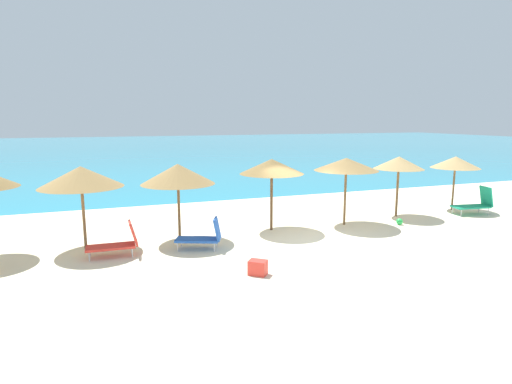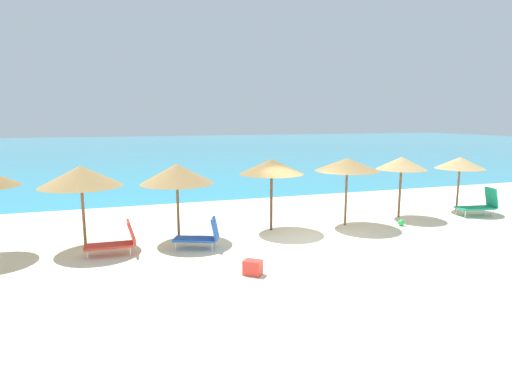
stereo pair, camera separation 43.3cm
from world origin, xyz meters
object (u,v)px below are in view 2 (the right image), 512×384
object	(u,v)px
beach_umbrella_2	(177,174)
beach_umbrella_5	(402,163)
beach_umbrella_3	(271,167)
beach_umbrella_4	(347,165)
beach_ball	(401,223)
lounge_chair_2	(201,236)
beach_umbrella_1	(81,176)
lounge_chair_1	(116,241)
cooler_box	(253,268)
lounge_chair_0	(480,205)
beach_umbrella_6	(460,163)

from	to	relation	value
beach_umbrella_2	beach_umbrella_5	world-z (taller)	beach_umbrella_2
beach_umbrella_5	beach_umbrella_3	bearing A→B (deg)	-177.60
beach_umbrella_4	beach_ball	bearing A→B (deg)	-21.16
beach_umbrella_4	lounge_chair_2	bearing A→B (deg)	-168.55
beach_umbrella_1	beach_umbrella_2	size ratio (longest dim) A/B	1.01
beach_umbrella_4	beach_ball	size ratio (longest dim) A/B	10.31
beach_umbrella_1	beach_umbrella_5	xyz separation A→B (m)	(12.10, 0.36, -0.04)
beach_umbrella_5	lounge_chair_1	size ratio (longest dim) A/B	1.68
beach_umbrella_3	cooler_box	world-z (taller)	beach_umbrella_3
beach_ball	cooler_box	distance (m)	7.62
beach_umbrella_3	beach_umbrella_4	size ratio (longest dim) A/B	1.01
beach_umbrella_5	cooler_box	xyz separation A→B (m)	(-7.80, -4.32, -2.05)
lounge_chair_2	lounge_chair_0	bearing A→B (deg)	-64.06
lounge_chair_0	cooler_box	size ratio (longest dim) A/B	3.64
beach_umbrella_2	beach_umbrella_1	bearing A→B (deg)	177.83
beach_umbrella_5	beach_umbrella_6	size ratio (longest dim) A/B	1.05
cooler_box	lounge_chair_0	bearing A→B (deg)	17.17
beach_umbrella_1	beach_umbrella_6	world-z (taller)	beach_umbrella_1
beach_umbrella_1	lounge_chair_0	xyz separation A→B (m)	(15.53, -0.50, -1.82)
beach_umbrella_1	beach_ball	xyz separation A→B (m)	(11.29, -0.89, -2.16)
beach_umbrella_1	beach_umbrella_5	bearing A→B (deg)	1.70
lounge_chair_2	cooler_box	xyz separation A→B (m)	(0.83, -2.66, -0.21)
beach_umbrella_3	lounge_chair_1	distance (m)	5.89
beach_umbrella_2	cooler_box	bearing A→B (deg)	-70.46
beach_umbrella_4	beach_umbrella_3	bearing A→B (deg)	175.30
beach_umbrella_1	beach_umbrella_5	size ratio (longest dim) A/B	1.04
lounge_chair_0	beach_ball	world-z (taller)	lounge_chair_0
lounge_chair_1	lounge_chair_2	xyz separation A→B (m)	(2.55, -0.21, -0.01)
beach_umbrella_3	lounge_chair_2	xyz separation A→B (m)	(-2.88, -1.42, -1.93)
lounge_chair_0	beach_umbrella_5	bearing A→B (deg)	84.84
cooler_box	beach_umbrella_2	bearing A→B (deg)	109.54
beach_umbrella_4	lounge_chair_1	size ratio (longest dim) A/B	1.72
beach_umbrella_6	lounge_chair_1	xyz separation A→B (m)	(-14.33, -1.61, -1.72)
lounge_chair_1	beach_ball	xyz separation A→B (m)	(10.36, 0.20, -0.29)
beach_umbrella_3	lounge_chair_2	bearing A→B (deg)	-153.72
beach_umbrella_1	lounge_chair_1	xyz separation A→B (m)	(0.93, -1.10, -1.87)
beach_umbrella_2	lounge_chair_0	distance (m)	12.72
beach_umbrella_6	beach_ball	xyz separation A→B (m)	(-3.97, -1.40, -2.01)
beach_umbrella_1	lounge_chair_0	bearing A→B (deg)	-1.83
beach_ball	cooler_box	size ratio (longest dim) A/B	0.54
beach_umbrella_1	cooler_box	distance (m)	6.22
beach_ball	lounge_chair_2	bearing A→B (deg)	-177.00
cooler_box	lounge_chair_1	bearing A→B (deg)	139.73
lounge_chair_2	lounge_chair_1	bearing A→B (deg)	107.51
beach_umbrella_1	beach_ball	size ratio (longest dim) A/B	10.43
beach_umbrella_6	lounge_chair_0	world-z (taller)	beach_umbrella_6
beach_umbrella_4	beach_umbrella_6	distance (m)	6.00
lounge_chair_0	lounge_chair_1	world-z (taller)	lounge_chair_0
beach_umbrella_1	lounge_chair_2	xyz separation A→B (m)	(3.48, -1.30, -1.88)
cooler_box	beach_umbrella_1	bearing A→B (deg)	137.40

